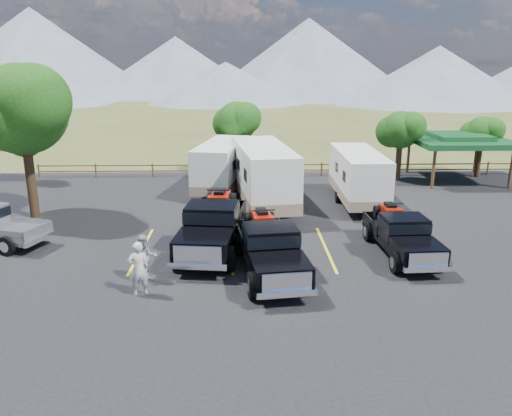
{
  "coord_description": "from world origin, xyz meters",
  "views": [
    {
      "loc": [
        -1.56,
        -16.26,
        7.82
      ],
      "look_at": [
        -1.02,
        5.02,
        1.6
      ],
      "focal_mm": 35.0,
      "sensor_mm": 36.0,
      "label": 1
    }
  ],
  "objects_px": {
    "trailer_center": "(263,175)",
    "trailer_right": "(358,177)",
    "person_b": "(145,258)",
    "tree_big_nw": "(21,109)",
    "trailer_left": "(222,166)",
    "person_a": "(139,269)",
    "rig_left": "(213,224)",
    "rig_center": "(269,246)",
    "pavilion": "(459,140)",
    "rig_right": "(401,233)"
  },
  "relations": [
    {
      "from": "trailer_left",
      "to": "tree_big_nw",
      "type": "bearing_deg",
      "value": -140.74
    },
    {
      "from": "rig_right",
      "to": "trailer_center",
      "type": "height_order",
      "value": "trailer_center"
    },
    {
      "from": "trailer_left",
      "to": "trailer_center",
      "type": "distance_m",
      "value": 4.42
    },
    {
      "from": "tree_big_nw",
      "to": "pavilion",
      "type": "relative_size",
      "value": 1.26
    },
    {
      "from": "rig_left",
      "to": "person_a",
      "type": "distance_m",
      "value": 5.04
    },
    {
      "from": "rig_center",
      "to": "trailer_center",
      "type": "bearing_deg",
      "value": 81.62
    },
    {
      "from": "person_a",
      "to": "tree_big_nw",
      "type": "bearing_deg",
      "value": -68.32
    },
    {
      "from": "pavilion",
      "to": "rig_left",
      "type": "xyz_separation_m",
      "value": [
        -15.88,
        -12.84,
        -1.64
      ]
    },
    {
      "from": "tree_big_nw",
      "to": "rig_right",
      "type": "relative_size",
      "value": 1.35
    },
    {
      "from": "person_b",
      "to": "person_a",
      "type": "bearing_deg",
      "value": -110.42
    },
    {
      "from": "trailer_center",
      "to": "person_a",
      "type": "distance_m",
      "value": 11.95
    },
    {
      "from": "trailer_left",
      "to": "trailer_right",
      "type": "bearing_deg",
      "value": -11.98
    },
    {
      "from": "rig_left",
      "to": "person_b",
      "type": "relative_size",
      "value": 3.96
    },
    {
      "from": "rig_right",
      "to": "trailer_right",
      "type": "height_order",
      "value": "trailer_right"
    },
    {
      "from": "tree_big_nw",
      "to": "trailer_right",
      "type": "distance_m",
      "value": 18.02
    },
    {
      "from": "rig_left",
      "to": "person_b",
      "type": "xyz_separation_m",
      "value": [
        -2.31,
        -3.33,
        -0.21
      ]
    },
    {
      "from": "trailer_left",
      "to": "person_a",
      "type": "bearing_deg",
      "value": -88.43
    },
    {
      "from": "rig_right",
      "to": "person_b",
      "type": "height_order",
      "value": "rig_right"
    },
    {
      "from": "rig_right",
      "to": "trailer_center",
      "type": "xyz_separation_m",
      "value": [
        -5.49,
        7.32,
        0.88
      ]
    },
    {
      "from": "trailer_left",
      "to": "person_b",
      "type": "distance_m",
      "value": 13.71
    },
    {
      "from": "trailer_center",
      "to": "trailer_right",
      "type": "relative_size",
      "value": 1.15
    },
    {
      "from": "rig_left",
      "to": "rig_center",
      "type": "bearing_deg",
      "value": -41.57
    },
    {
      "from": "rig_left",
      "to": "rig_center",
      "type": "height_order",
      "value": "rig_left"
    },
    {
      "from": "person_a",
      "to": "person_b",
      "type": "relative_size",
      "value": 1.09
    },
    {
      "from": "pavilion",
      "to": "rig_right",
      "type": "distance_m",
      "value": 15.94
    },
    {
      "from": "person_a",
      "to": "pavilion",
      "type": "bearing_deg",
      "value": -152.96
    },
    {
      "from": "rig_center",
      "to": "rig_left",
      "type": "bearing_deg",
      "value": 124.35
    },
    {
      "from": "trailer_left",
      "to": "pavilion",
      "type": "bearing_deg",
      "value": 19.98
    },
    {
      "from": "trailer_center",
      "to": "person_b",
      "type": "distance_m",
      "value": 10.92
    },
    {
      "from": "trailer_left",
      "to": "trailer_center",
      "type": "height_order",
      "value": "trailer_center"
    },
    {
      "from": "tree_big_nw",
      "to": "rig_right",
      "type": "distance_m",
      "value": 19.04
    },
    {
      "from": "tree_big_nw",
      "to": "pavilion",
      "type": "bearing_deg",
      "value": 17.34
    },
    {
      "from": "rig_center",
      "to": "person_b",
      "type": "distance_m",
      "value": 4.66
    },
    {
      "from": "tree_big_nw",
      "to": "person_b",
      "type": "bearing_deg",
      "value": -48.08
    },
    {
      "from": "person_b",
      "to": "trailer_left",
      "type": "bearing_deg",
      "value": 60.42
    },
    {
      "from": "trailer_center",
      "to": "person_b",
      "type": "relative_size",
      "value": 5.55
    },
    {
      "from": "tree_big_nw",
      "to": "trailer_center",
      "type": "xyz_separation_m",
      "value": [
        12.07,
        1.61,
        -3.76
      ]
    },
    {
      "from": "rig_right",
      "to": "trailer_right",
      "type": "xyz_separation_m",
      "value": [
        -0.12,
        7.79,
        0.65
      ]
    },
    {
      "from": "pavilion",
      "to": "person_b",
      "type": "distance_m",
      "value": 24.41
    },
    {
      "from": "tree_big_nw",
      "to": "person_a",
      "type": "distance_m",
      "value": 12.73
    },
    {
      "from": "tree_big_nw",
      "to": "trailer_left",
      "type": "xyz_separation_m",
      "value": [
        9.64,
        5.3,
        -3.97
      ]
    },
    {
      "from": "rig_center",
      "to": "person_a",
      "type": "relative_size",
      "value": 3.35
    },
    {
      "from": "pavilion",
      "to": "trailer_left",
      "type": "relative_size",
      "value": 0.71
    },
    {
      "from": "tree_big_nw",
      "to": "rig_center",
      "type": "bearing_deg",
      "value": -31.77
    },
    {
      "from": "trailer_center",
      "to": "trailer_right",
      "type": "bearing_deg",
      "value": -2.6
    },
    {
      "from": "tree_big_nw",
      "to": "rig_center",
      "type": "relative_size",
      "value": 1.19
    },
    {
      "from": "rig_center",
      "to": "person_b",
      "type": "xyz_separation_m",
      "value": [
        -4.59,
        -0.8,
        -0.13
      ]
    },
    {
      "from": "trailer_left",
      "to": "trailer_right",
      "type": "relative_size",
      "value": 1.02
    },
    {
      "from": "trailer_center",
      "to": "person_a",
      "type": "relative_size",
      "value": 5.08
    },
    {
      "from": "rig_center",
      "to": "person_b",
      "type": "bearing_deg",
      "value": -177.68
    }
  ]
}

